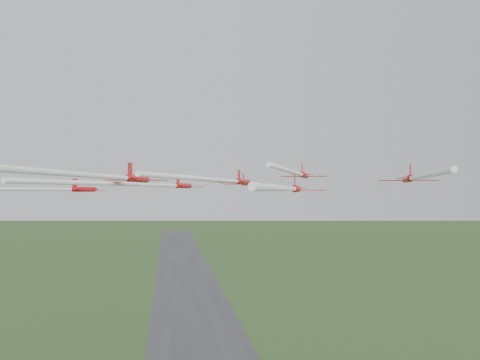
{
  "coord_description": "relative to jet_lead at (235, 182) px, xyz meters",
  "views": [
    {
      "loc": [
        -11.9,
        -100.43,
        55.86
      ],
      "look_at": [
        1.46,
        -2.65,
        57.87
      ],
      "focal_mm": 40.0,
      "sensor_mm": 36.0,
      "label": 1
    }
  ],
  "objects": [
    {
      "name": "jet_row2_left",
      "position": [
        -15.66,
        -13.58,
        -0.73
      ],
      "size": [
        23.49,
        61.3,
        2.63
      ],
      "rotation": [
        0.0,
        0.0,
        -0.33
      ],
      "color": "red"
    },
    {
      "name": "runway",
      "position": [
        -1.57,
        193.82,
        -57.6
      ],
      "size": [
        38.0,
        900.0,
        0.04
      ],
      "primitive_type": "cube",
      "color": "#38383A",
      "rests_on": "ground"
    },
    {
      "name": "jet_row3_mid",
      "position": [
        -4.58,
        -25.65,
        -0.16
      ],
      "size": [
        20.04,
        47.65,
        2.39
      ],
      "rotation": [
        0.0,
        0.0,
        -0.36
      ],
      "color": "red"
    },
    {
      "name": "jet_row4_left",
      "position": [
        -20.21,
        -39.57,
        -0.02
      ],
      "size": [
        14.97,
        48.14,
        2.63
      ],
      "rotation": [
        0.0,
        0.0,
        -0.24
      ],
      "color": "red"
    },
    {
      "name": "jet_row2_right",
      "position": [
        9.55,
        -14.42,
        1.32
      ],
      "size": [
        19.94,
        48.23,
        2.74
      ],
      "rotation": [
        0.0,
        0.0,
        -0.35
      ],
      "color": "red"
    },
    {
      "name": "jet_row3_left",
      "position": [
        -31.65,
        -15.55,
        -1.48
      ],
      "size": [
        17.06,
        40.77,
        2.34
      ],
      "rotation": [
        0.0,
        0.0,
        -0.35
      ],
      "color": "red"
    },
    {
      "name": "jet_row4_right",
      "position": [
        1.09,
        -44.54,
        -1.48
      ],
      "size": [
        17.37,
        48.07,
        2.44
      ],
      "rotation": [
        0.0,
        0.0,
        -0.3
      ],
      "color": "red"
    },
    {
      "name": "jet_lead",
      "position": [
        0.0,
        0.0,
        0.0
      ],
      "size": [
        21.37,
        62.99,
        2.83
      ],
      "rotation": [
        0.0,
        0.0,
        -0.28
      ],
      "color": "red"
    },
    {
      "name": "jet_row3_right",
      "position": [
        21.73,
        -34.1,
        0.15
      ],
      "size": [
        18.31,
        44.01,
        2.76
      ],
      "rotation": [
        0.0,
        0.0,
        -0.34
      ],
      "color": "red"
    }
  ]
}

